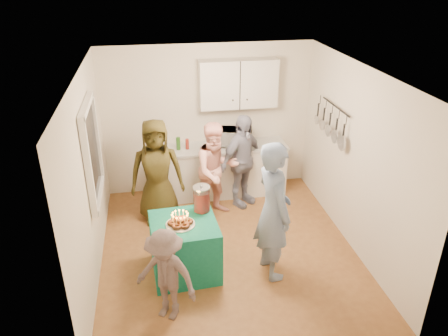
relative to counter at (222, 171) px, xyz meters
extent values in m
plane|color=brown|center=(-0.20, -1.70, -0.43)|extent=(4.00, 4.00, 0.00)
plane|color=white|center=(-0.20, -1.70, 2.17)|extent=(4.00, 4.00, 0.00)
plane|color=silver|center=(-0.20, 0.30, 0.87)|extent=(3.60, 3.60, 0.00)
plane|color=silver|center=(-2.00, -1.70, 0.87)|extent=(4.00, 4.00, 0.00)
plane|color=silver|center=(1.60, -1.70, 0.87)|extent=(4.00, 4.00, 0.00)
cube|color=black|center=(-1.97, -1.40, 1.12)|extent=(0.04, 1.00, 1.20)
cube|color=white|center=(0.00, 0.00, 0.00)|extent=(2.20, 0.58, 0.86)
cube|color=beige|center=(0.00, 0.00, 0.46)|extent=(2.24, 0.62, 0.05)
cube|color=white|center=(0.30, 0.15, 1.52)|extent=(1.30, 0.30, 0.80)
cube|color=black|center=(1.52, -1.00, 1.17)|extent=(0.12, 1.00, 0.60)
imported|color=white|center=(0.24, 0.00, 0.63)|extent=(0.60, 0.47, 0.29)
cube|color=#106B51|center=(-0.85, -2.07, -0.05)|extent=(0.90, 0.90, 0.76)
cylinder|color=#B0100E|center=(-0.58, -1.80, 0.50)|extent=(0.22, 0.22, 0.34)
imported|color=#7C91B5|center=(0.27, -2.27, 0.51)|extent=(0.56, 0.75, 1.89)
imported|color=brown|center=(-1.14, -0.68, 0.42)|extent=(0.83, 0.54, 1.69)
imported|color=#FF8B85|center=(-0.21, -0.69, 0.36)|extent=(0.91, 0.79, 1.59)
imported|color=#101237|center=(0.26, -0.44, 0.37)|extent=(0.99, 0.87, 1.60)
imported|color=#554544|center=(-1.13, -2.86, 0.16)|extent=(0.88, 0.78, 1.18)
camera|label=1|loc=(-1.15, -6.83, 3.41)|focal=35.00mm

